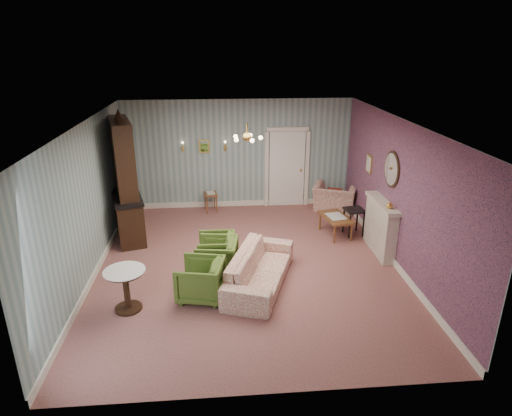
{
  "coord_description": "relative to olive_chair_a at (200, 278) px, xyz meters",
  "views": [
    {
      "loc": [
        -0.52,
        -7.95,
        4.31
      ],
      "look_at": [
        0.2,
        0.4,
        1.1
      ],
      "focal_mm": 30.93,
      "sensor_mm": 36.0,
      "label": 1
    }
  ],
  "objects": [
    {
      "name": "wall_right",
      "position": [
        3.91,
        1.11,
        1.05
      ],
      "size": [
        0.0,
        7.0,
        7.0
      ],
      "primitive_type": "plane",
      "rotation": [
        1.57,
        0.0,
        -1.57
      ],
      "color": "gray",
      "rests_on": "ground"
    },
    {
      "name": "wall_right_floral",
      "position": [
        3.9,
        1.11,
        1.05
      ],
      "size": [
        0.0,
        7.0,
        7.0
      ],
      "primitive_type": "plane",
      "rotation": [
        1.57,
        0.0,
        -1.57
      ],
      "color": "#B95C6C",
      "rests_on": "ground"
    },
    {
      "name": "wingback_chair",
      "position": [
        3.45,
        4.06,
        0.08
      ],
      "size": [
        1.28,
        1.07,
        0.95
      ],
      "primitive_type": "imported",
      "rotation": [
        0.0,
        0.0,
        2.75
      ],
      "color": "#A44842",
      "rests_on": "floor"
    },
    {
      "name": "sofa_chintz",
      "position": [
        1.08,
        0.38,
        0.04
      ],
      "size": [
        1.36,
        2.33,
        0.87
      ],
      "primitive_type": "imported",
      "rotation": [
        0.0,
        0.0,
        1.23
      ],
      "color": "#A44842",
      "rests_on": "floor"
    },
    {
      "name": "olive_chair_c",
      "position": [
        0.29,
        1.14,
        -0.02
      ],
      "size": [
        0.71,
        0.75,
        0.75
      ],
      "primitive_type": "imported",
      "rotation": [
        0.0,
        0.0,
        -1.6
      ],
      "color": "#4C6A25",
      "rests_on": "floor"
    },
    {
      "name": "nesting_table",
      "position": [
        0.14,
        4.26,
        -0.12
      ],
      "size": [
        0.4,
        0.47,
        0.54
      ],
      "primitive_type": null,
      "rotation": [
        0.0,
        0.0,
        0.18
      ],
      "color": "brown",
      "rests_on": "floor"
    },
    {
      "name": "wall_front",
      "position": [
        0.91,
        -2.39,
        1.05
      ],
      "size": [
        6.0,
        0.0,
        6.0
      ],
      "primitive_type": "plane",
      "rotation": [
        -1.57,
        0.0,
        0.0
      ],
      "color": "gray",
      "rests_on": "ground"
    },
    {
      "name": "wall_back",
      "position": [
        0.91,
        4.61,
        1.05
      ],
      "size": [
        6.0,
        0.0,
        6.0
      ],
      "primitive_type": "plane",
      "rotation": [
        1.57,
        0.0,
        0.0
      ],
      "color": "gray",
      "rests_on": "ground"
    },
    {
      "name": "ceiling",
      "position": [
        0.91,
        1.11,
        2.5
      ],
      "size": [
        7.0,
        7.0,
        0.0
      ],
      "primitive_type": "plane",
      "rotation": [
        3.14,
        0.0,
        0.0
      ],
      "color": "white",
      "rests_on": "ground"
    },
    {
      "name": "mantel_vase",
      "position": [
        3.75,
        1.11,
        0.84
      ],
      "size": [
        0.15,
        0.15,
        0.15
      ],
      "primitive_type": "imported",
      "color": "gold",
      "rests_on": "fireplace"
    },
    {
      "name": "wall_left",
      "position": [
        -2.09,
        1.11,
        1.05
      ],
      "size": [
        0.0,
        7.0,
        7.0
      ],
      "primitive_type": "plane",
      "rotation": [
        1.57,
        0.0,
        1.57
      ],
      "color": "gray",
      "rests_on": "ground"
    },
    {
      "name": "sconce_right",
      "position": [
        0.56,
        4.55,
        1.3
      ],
      "size": [
        0.16,
        0.12,
        0.3
      ],
      "primitive_type": null,
      "color": "gold",
      "rests_on": "wall_back"
    },
    {
      "name": "coffee_table",
      "position": [
        3.05,
        2.44,
        -0.16
      ],
      "size": [
        0.7,
        1.02,
        0.48
      ],
      "primitive_type": null,
      "rotation": [
        0.0,
        0.0,
        0.2
      ],
      "color": "brown",
      "rests_on": "floor"
    },
    {
      "name": "chandelier",
      "position": [
        0.91,
        1.11,
        2.23
      ],
      "size": [
        0.56,
        0.56,
        0.36
      ],
      "primitive_type": null,
      "color": "gold",
      "rests_on": "ceiling"
    },
    {
      "name": "side_table_black",
      "position": [
        3.48,
        2.43,
        -0.07
      ],
      "size": [
        0.49,
        0.49,
        0.65
      ],
      "primitive_type": null,
      "rotation": [
        0.0,
        0.0,
        0.14
      ],
      "color": "black",
      "rests_on": "floor"
    },
    {
      "name": "dresser",
      "position": [
        -1.74,
        2.82,
        1.04
      ],
      "size": [
        1.04,
        1.82,
        2.88
      ],
      "primitive_type": null,
      "rotation": [
        0.0,
        0.0,
        0.28
      ],
      "color": "black",
      "rests_on": "floor"
    },
    {
      "name": "oval_mirror",
      "position": [
        3.87,
        1.51,
        1.45
      ],
      "size": [
        0.04,
        0.76,
        0.84
      ],
      "primitive_type": null,
      "color": "white",
      "rests_on": "wall_right"
    },
    {
      "name": "olive_chair_a",
      "position": [
        0.0,
        0.0,
        0.0
      ],
      "size": [
        0.86,
        0.9,
        0.79
      ],
      "primitive_type": "imported",
      "rotation": [
        0.0,
        0.0,
        -1.77
      ],
      "color": "#4C6A25",
      "rests_on": "floor"
    },
    {
      "name": "floor",
      "position": [
        0.91,
        1.11,
        -0.4
      ],
      "size": [
        7.0,
        7.0,
        0.0
      ],
      "primitive_type": "plane",
      "color": "#925B54",
      "rests_on": "ground"
    },
    {
      "name": "olive_chair_b",
      "position": [
        0.29,
        0.86,
        -0.0
      ],
      "size": [
        0.81,
        0.85,
        0.78
      ],
      "primitive_type": "imported",
      "rotation": [
        0.0,
        0.0,
        -1.71
      ],
      "color": "#4C6A25",
      "rests_on": "floor"
    },
    {
      "name": "framed_print",
      "position": [
        3.88,
        2.86,
        1.2
      ],
      "size": [
        0.04,
        0.34,
        0.42
      ],
      "primitive_type": null,
      "color": "gold",
      "rests_on": "wall_right"
    },
    {
      "name": "sconce_left",
      "position": [
        -0.54,
        4.55,
        1.3
      ],
      "size": [
        0.16,
        0.12,
        0.3
      ],
      "primitive_type": null,
      "color": "gold",
      "rests_on": "wall_back"
    },
    {
      "name": "fireplace",
      "position": [
        3.77,
        1.51,
        0.18
      ],
      "size": [
        0.3,
        1.4,
        1.16
      ],
      "primitive_type": null,
      "color": "beige",
      "rests_on": "floor"
    },
    {
      "name": "pedestal_table",
      "position": [
        -1.23,
        -0.26,
        -0.02
      ],
      "size": [
        0.79,
        0.79,
        0.75
      ],
      "primitive_type": null,
      "rotation": [
        0.0,
        0.0,
        0.16
      ],
      "color": "black",
      "rests_on": "floor"
    },
    {
      "name": "door",
      "position": [
        2.21,
        4.57,
        0.68
      ],
      "size": [
        1.12,
        0.12,
        2.16
      ],
      "primitive_type": null,
      "color": "white",
      "rests_on": "floor"
    },
    {
      "name": "burgundy_cushion",
      "position": [
        3.4,
        3.91,
        0.08
      ],
      "size": [
        0.41,
        0.28,
        0.39
      ],
      "primitive_type": "cube",
      "rotation": [
        0.17,
        0.0,
        -0.35
      ],
      "color": "maroon",
      "rests_on": "wingback_chair"
    },
    {
      "name": "gilt_mirror_back",
      "position": [
        0.01,
        4.57,
        1.3
      ],
      "size": [
        0.28,
        0.06,
        0.36
      ],
      "primitive_type": null,
      "color": "gold",
      "rests_on": "wall_back"
    }
  ]
}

